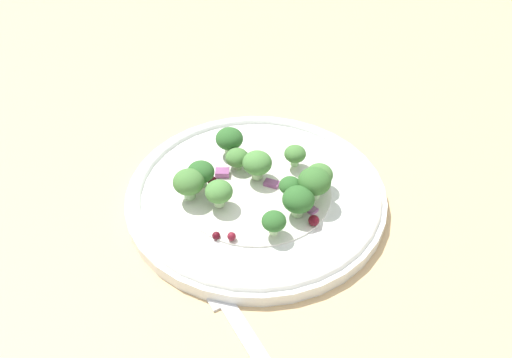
{
  "coord_description": "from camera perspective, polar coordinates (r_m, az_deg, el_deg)",
  "views": [
    {
      "loc": [
        -34.31,
        -3.29,
        35.94
      ],
      "look_at": [
        2.67,
        2.31,
        2.7
      ],
      "focal_mm": 38.72,
      "sensor_mm": 36.0,
      "label": 1
    }
  ],
  "objects": [
    {
      "name": "plate",
      "position": [
        0.51,
        0.0,
        -1.54
      ],
      "size": [
        24.04,
        24.04,
        1.7
      ],
      "color": "white",
      "rests_on": "ground_plane"
    },
    {
      "name": "broccoli_floret_10",
      "position": [
        0.46,
        1.55,
        -4.39
      ],
      "size": [
        2.08,
        2.08,
        2.11
      ],
      "color": "#ADD18E",
      "rests_on": "plate"
    },
    {
      "name": "cranberry_0",
      "position": [
        0.47,
        -4.13,
        -5.86
      ],
      "size": [
        0.7,
        0.7,
        0.7
      ],
      "primitive_type": "sphere",
      "color": "#4C0A14",
      "rests_on": "plate"
    },
    {
      "name": "broccoli_floret_7",
      "position": [
        0.49,
        -6.98,
        -0.37
      ],
      "size": [
        2.81,
        2.81,
        2.85
      ],
      "color": "#8EB77A",
      "rests_on": "plate"
    },
    {
      "name": "broccoli_floret_4",
      "position": [
        0.52,
        -1.97,
        2.17
      ],
      "size": [
        2.22,
        2.22,
        2.25
      ],
      "color": "#ADD18E",
      "rests_on": "plate"
    },
    {
      "name": "broccoli_floret_6",
      "position": [
        0.52,
        4.06,
        2.56
      ],
      "size": [
        2.08,
        2.08,
        2.11
      ],
      "color": "#8EB77A",
      "rests_on": "plate"
    },
    {
      "name": "cranberry_1",
      "position": [
        0.51,
        -4.56,
        -0.2
      ],
      "size": [
        0.88,
        0.88,
        0.88
      ],
      "primitive_type": "sphere",
      "color": "#4C0A14",
      "rests_on": "plate"
    },
    {
      "name": "onion_bit_2",
      "position": [
        0.52,
        -3.5,
        0.67
      ],
      "size": [
        1.13,
        1.42,
        0.54
      ],
      "primitive_type": "cube",
      "rotation": [
        0.0,
        0.0,
        0.13
      ],
      "color": "#934C84",
      "rests_on": "plate"
    },
    {
      "name": "broccoli_floret_3",
      "position": [
        0.49,
        3.54,
        -0.75
      ],
      "size": [
        1.99,
        1.99,
        2.02
      ],
      "color": "#ADD18E",
      "rests_on": "plate"
    },
    {
      "name": "cranberry_3",
      "position": [
        0.5,
        -3.48,
        -0.59
      ],
      "size": [
        0.81,
        0.81,
        0.81
      ],
      "primitive_type": "sphere",
      "color": "maroon",
      "rests_on": "plate"
    },
    {
      "name": "broccoli_floret_8",
      "position": [
        0.5,
        -5.72,
        0.66
      ],
      "size": [
        2.48,
        2.48,
        2.51
      ],
      "color": "#8EB77A",
      "rests_on": "plate"
    },
    {
      "name": "broccoli_floret_9",
      "position": [
        0.48,
        -3.88,
        -1.44
      ],
      "size": [
        2.46,
        2.46,
        2.49
      ],
      "color": "#ADD18E",
      "rests_on": "plate"
    },
    {
      "name": "dressing_pool",
      "position": [
        0.51,
        0.0,
        -1.18
      ],
      "size": [
        13.94,
        13.94,
        0.2
      ],
      "primitive_type": "cylinder",
      "color": "white",
      "rests_on": "plate"
    },
    {
      "name": "broccoli_floret_1",
      "position": [
        0.54,
        -2.77,
        4.12
      ],
      "size": [
        2.7,
        2.7,
        2.73
      ],
      "color": "#9EC684",
      "rests_on": "plate"
    },
    {
      "name": "ground_plane",
      "position": [
        0.51,
        2.15,
        -5.4
      ],
      "size": [
        180.0,
        180.0,
        2.0
      ],
      "primitive_type": "cube",
      "color": "tan"
    },
    {
      "name": "cranberry_4",
      "position": [
        0.46,
        -2.54,
        -5.94
      ],
      "size": [
        0.73,
        0.73,
        0.73
      ],
      "primitive_type": "sphere",
      "color": "maroon",
      "rests_on": "plate"
    },
    {
      "name": "cranberry_5",
      "position": [
        0.48,
        6.0,
        -4.29
      ],
      "size": [
        0.97,
        0.97,
        0.97
      ],
      "primitive_type": "sphere",
      "color": "#4C0A14",
      "rests_on": "plate"
    },
    {
      "name": "broccoli_floret_11",
      "position": [
        0.51,
        0.13,
        1.61
      ],
      "size": [
        2.74,
        2.74,
        2.78
      ],
      "color": "#ADD18E",
      "rests_on": "plate"
    },
    {
      "name": "fork",
      "position": [
        0.42,
        -0.05,
        -17.2
      ],
      "size": [
        15.8,
        12.83,
        0.5
      ],
      "color": "silver",
      "rests_on": "ground_plane"
    },
    {
      "name": "onion_bit_0",
      "position": [
        0.49,
        5.62,
        -3.1
      ],
      "size": [
        1.43,
        1.48,
        0.32
      ],
      "primitive_type": "cube",
      "rotation": [
        0.0,
        0.0,
        2.46
      ],
      "color": "#A35B93",
      "rests_on": "plate"
    },
    {
      "name": "cranberry_2",
      "position": [
        0.53,
        0.22,
        1.49
      ],
      "size": [
        0.75,
        0.75,
        0.75
      ],
      "primitive_type": "sphere",
      "color": "maroon",
      "rests_on": "plate"
    },
    {
      "name": "onion_bit_1",
      "position": [
        0.51,
        1.61,
        -0.54
      ],
      "size": [
        1.11,
        1.52,
        0.54
      ],
      "primitive_type": "cube",
      "rotation": [
        0.0,
        0.0,
        2.91
      ],
      "color": "#934C84",
      "rests_on": "plate"
    },
    {
      "name": "broccoli_floret_0",
      "position": [
        0.47,
        4.37,
        -2.42
      ],
      "size": [
        2.81,
        2.81,
        2.84
      ],
      "color": "#9EC684",
      "rests_on": "plate"
    },
    {
      "name": "broccoli_floret_2",
      "position": [
        0.48,
        6.06,
        -0.3
      ],
      "size": [
        2.94,
        2.94,
        2.97
      ],
      "color": "#9EC684",
      "rests_on": "plate"
    },
    {
      "name": "broccoli_floret_5",
      "position": [
        0.51,
        6.57,
        0.39
      ],
      "size": [
        2.49,
        2.49,
        2.52
      ],
      "color": "#9EC684",
      "rests_on": "plate"
    }
  ]
}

